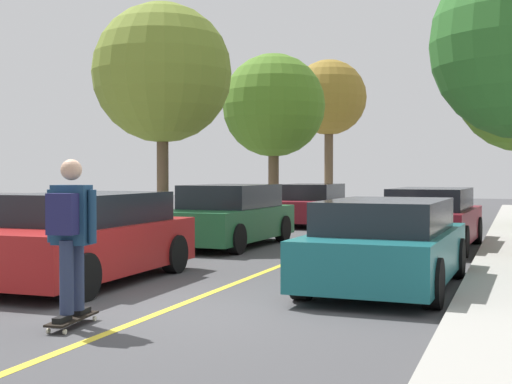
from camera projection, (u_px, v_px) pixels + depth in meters
ground at (171, 309)px, 8.75m from camera, size 80.00×80.00×0.00m
center_line at (275, 268)px, 12.49m from camera, size 0.12×39.20×0.01m
parked_car_left_nearest at (85, 238)px, 10.86m from camera, size 2.06×4.19×1.37m
parked_car_left_near at (228, 216)px, 16.21m from camera, size 2.00×4.29×1.41m
parked_car_left_far at (311, 205)px, 22.68m from camera, size 1.97×4.16×1.32m
parked_car_right_nearest at (387, 244)px, 10.28m from camera, size 1.99×4.20×1.29m
parked_car_right_near at (432, 219)px, 15.60m from camera, size 1.97×4.35×1.35m
street_tree_left_nearest at (162, 73)px, 17.23m from camera, size 3.41×3.41×5.69m
street_tree_left_near at (274, 106)px, 25.03m from camera, size 3.66×3.66×5.77m
street_tree_left_far at (329, 98)px, 32.26m from camera, size 3.44×3.44×6.72m
skateboard at (72, 319)px, 7.69m from camera, size 0.32×0.86×0.10m
skateboarder at (70, 229)px, 7.63m from camera, size 0.59×0.71×1.73m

